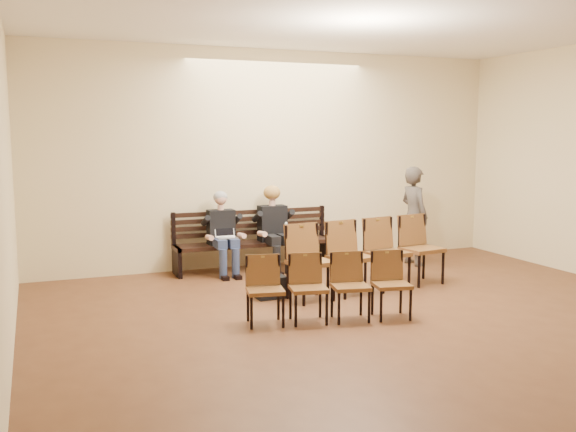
% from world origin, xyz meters
% --- Properties ---
extents(ground, '(10.00, 10.00, 0.00)m').
position_xyz_m(ground, '(0.00, 0.00, 0.00)').
color(ground, brown).
rests_on(ground, ground).
extents(room_walls, '(8.02, 10.01, 3.51)m').
position_xyz_m(room_walls, '(0.00, 0.79, 2.54)').
color(room_walls, beige).
rests_on(room_walls, ground).
extents(bench, '(2.60, 0.90, 0.45)m').
position_xyz_m(bench, '(-0.50, 4.65, 0.23)').
color(bench, black).
rests_on(bench, ground).
extents(seated_man, '(0.51, 0.70, 1.22)m').
position_xyz_m(seated_man, '(-1.07, 4.53, 0.61)').
color(seated_man, black).
rests_on(seated_man, ground).
extents(seated_woman, '(0.54, 0.74, 1.25)m').
position_xyz_m(seated_woman, '(-0.22, 4.53, 0.62)').
color(seated_woman, black).
rests_on(seated_woman, ground).
extents(laptop, '(0.32, 0.26, 0.22)m').
position_xyz_m(laptop, '(-1.04, 4.38, 0.56)').
color(laptop, silver).
rests_on(laptop, bench).
extents(water_bottle, '(0.07, 0.07, 0.22)m').
position_xyz_m(water_bottle, '(-0.14, 4.23, 0.56)').
color(water_bottle, silver).
rests_on(water_bottle, bench).
extents(bag, '(0.40, 0.28, 0.29)m').
position_xyz_m(bag, '(-0.89, 2.88, 0.14)').
color(bag, black).
rests_on(bag, ground).
extents(passerby, '(0.50, 0.71, 1.87)m').
position_xyz_m(passerby, '(2.06, 4.05, 0.93)').
color(passerby, '#3D3732').
rests_on(passerby, ground).
extents(chair_row_front, '(2.47, 0.89, 0.99)m').
position_xyz_m(chair_row_front, '(0.49, 2.72, 0.50)').
color(chair_row_front, brown).
rests_on(chair_row_front, ground).
extents(chair_row_back, '(1.96, 0.79, 0.79)m').
position_xyz_m(chair_row_back, '(-0.62, 1.65, 0.39)').
color(chair_row_back, brown).
rests_on(chair_row_back, ground).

